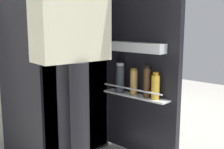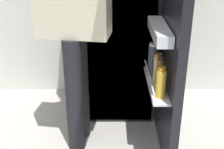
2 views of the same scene
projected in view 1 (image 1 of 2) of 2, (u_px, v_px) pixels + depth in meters
name	position (u px, v px, depth m)	size (l,w,h in m)	color
kitchen_wall	(28.00, 1.00, 2.48)	(4.40, 0.10, 2.50)	silver
refrigerator	(62.00, 52.00, 2.31)	(0.72, 1.25, 1.66)	black
person	(72.00, 33.00, 1.76)	(0.57, 0.82, 1.66)	black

